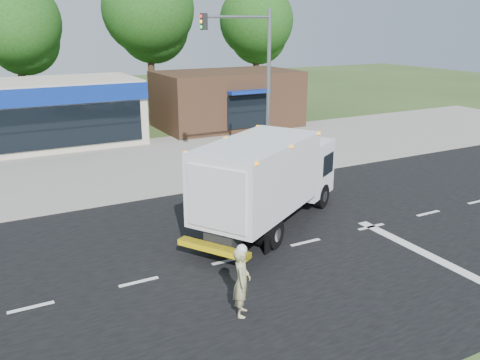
{
  "coord_description": "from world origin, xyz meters",
  "views": [
    {
      "loc": [
        -9.68,
        -13.29,
        7.38
      ],
      "look_at": [
        -1.11,
        2.78,
        1.7
      ],
      "focal_mm": 38.0,
      "sensor_mm": 36.0,
      "label": 1
    }
  ],
  "objects": [
    {
      "name": "road_asphalt",
      "position": [
        0.0,
        0.0,
        0.0
      ],
      "size": [
        60.0,
        14.0,
        0.02
      ],
      "primitive_type": "cube",
      "color": "black",
      "rests_on": "ground"
    },
    {
      "name": "traffic_signal_pole",
      "position": [
        2.35,
        7.6,
        4.92
      ],
      "size": [
        3.51,
        0.25,
        8.0
      ],
      "color": "gray",
      "rests_on": "ground"
    },
    {
      "name": "brown_storefront",
      "position": [
        7.0,
        19.98,
        2.0
      ],
      "size": [
        10.0,
        6.7,
        4.0
      ],
      "color": "#382316",
      "rests_on": "ground"
    },
    {
      "name": "background_trees",
      "position": [
        -0.85,
        28.16,
        7.38
      ],
      "size": [
        36.77,
        7.39,
        12.1
      ],
      "color": "#332114",
      "rests_on": "ground"
    },
    {
      "name": "lane_markings",
      "position": [
        1.35,
        -1.35,
        0.02
      ],
      "size": [
        55.2,
        7.0,
        0.01
      ],
      "color": "silver",
      "rests_on": "road_asphalt"
    },
    {
      "name": "ems_box_truck",
      "position": [
        -0.41,
        1.92,
        2.0
      ],
      "size": [
        7.93,
        6.18,
        3.48
      ],
      "rotation": [
        0.0,
        0.0,
        0.56
      ],
      "color": "black",
      "rests_on": "ground"
    },
    {
      "name": "parking_apron",
      "position": [
        0.0,
        14.0,
        0.01
      ],
      "size": [
        60.0,
        9.0,
        0.02
      ],
      "primitive_type": "cube",
      "color": "gray",
      "rests_on": "ground"
    },
    {
      "name": "ground",
      "position": [
        0.0,
        0.0,
        0.0
      ],
      "size": [
        120.0,
        120.0,
        0.0
      ],
      "primitive_type": "plane",
      "color": "#385123",
      "rests_on": "ground"
    },
    {
      "name": "emergency_worker",
      "position": [
        -4.12,
        -2.95,
        0.98
      ],
      "size": [
        0.75,
        0.83,
        2.01
      ],
      "rotation": [
        0.0,
        0.0,
        1.01
      ],
      "color": "tan",
      "rests_on": "ground"
    },
    {
      "name": "sidewalk",
      "position": [
        0.0,
        8.2,
        0.06
      ],
      "size": [
        60.0,
        2.4,
        0.12
      ],
      "primitive_type": "cube",
      "color": "gray",
      "rests_on": "ground"
    }
  ]
}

